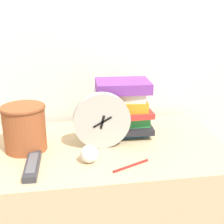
# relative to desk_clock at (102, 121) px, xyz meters

# --- Properties ---
(wall_back) EXTENTS (6.00, 0.04, 2.40)m
(wall_back) POSITION_rel_desk_clock_xyz_m (-0.10, 0.35, 0.36)
(wall_back) COLOR silver
(wall_back) RESTS_ON ground_plane
(desk_clock) EXTENTS (0.21, 0.03, 0.21)m
(desk_clock) POSITION_rel_desk_clock_xyz_m (0.00, 0.00, 0.00)
(desk_clock) COLOR #B7B2A8
(desk_clock) RESTS_ON desk
(book_stack) EXTENTS (0.24, 0.19, 0.22)m
(book_stack) POSITION_rel_desk_clock_xyz_m (0.09, 0.11, 0.01)
(book_stack) COLOR #2D9ED1
(book_stack) RESTS_ON desk
(basket) EXTENTS (0.16, 0.16, 0.17)m
(basket) POSITION_rel_desk_clock_xyz_m (-0.28, 0.03, -0.02)
(basket) COLOR #994C28
(basket) RESTS_ON desk
(tv_remote) EXTENTS (0.05, 0.18, 0.02)m
(tv_remote) POSITION_rel_desk_clock_xyz_m (-0.24, -0.12, -0.09)
(tv_remote) COLOR #333338
(tv_remote) RESTS_ON desk
(crumpled_paper_ball) EXTENTS (0.06, 0.06, 0.06)m
(crumpled_paper_ball) POSITION_rel_desk_clock_xyz_m (-0.06, -0.11, -0.07)
(crumpled_paper_ball) COLOR white
(crumpled_paper_ball) RESTS_ON desk
(pen) EXTENTS (0.13, 0.07, 0.01)m
(pen) POSITION_rel_desk_clock_xyz_m (0.07, -0.16, -0.10)
(pen) COLOR #B21E1E
(pen) RESTS_ON desk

